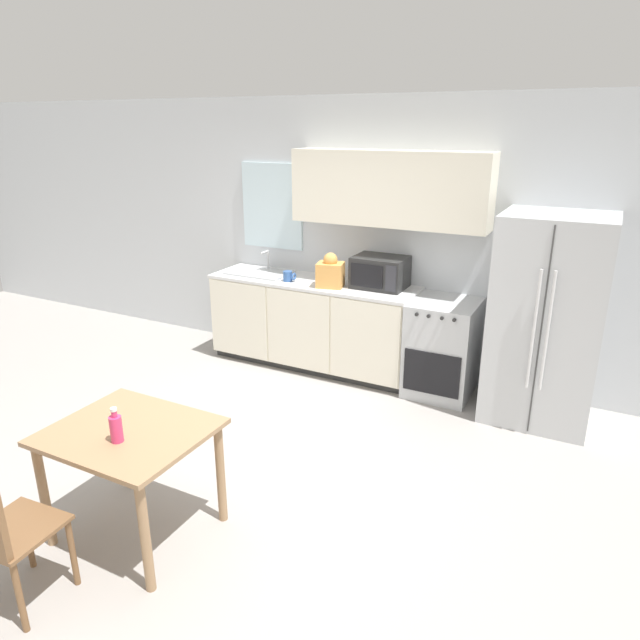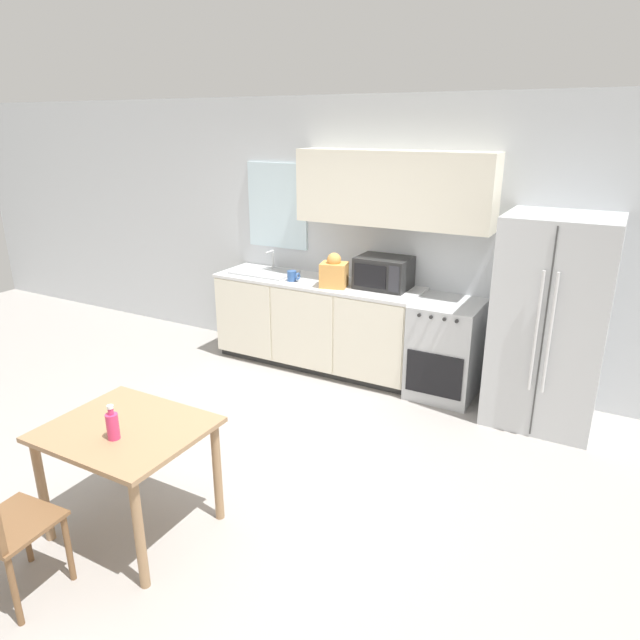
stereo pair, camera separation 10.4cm
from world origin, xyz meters
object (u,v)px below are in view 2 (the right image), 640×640
Objects in this scene: microwave at (384,272)px; drink_bottle at (113,425)px; coffee_mug at (293,276)px; dining_table at (128,444)px; refrigerator at (550,322)px; oven_range at (445,349)px.

microwave is 2.38× the size of drink_bottle.
coffee_mug is 2.75m from dining_table.
refrigerator is 13.67× the size of coffee_mug.
microwave is at bearing 13.30° from coffee_mug.
coffee_mug is (-0.90, -0.21, -0.10)m from microwave.
refrigerator is 8.34× the size of drink_bottle.
refrigerator is 3.50× the size of microwave.
refrigerator is at bearing -5.75° from microwave.
microwave reaches higher than dining_table.
drink_bottle is (-0.39, -3.02, -0.27)m from microwave.
drink_bottle is at bearing -70.65° from dining_table.
microwave is at bearing 81.44° from dining_table.
refrigerator reaches higher than oven_range.
drink_bottle is (-1.95, -2.86, -0.07)m from refrigerator.
oven_range is at bearing 68.21° from dining_table.
dining_table is at bearing -111.79° from oven_range.
drink_bottle reaches higher than oven_range.
drink_bottle is at bearing -79.75° from coffee_mug.
drink_bottle is at bearing -124.27° from refrigerator.
drink_bottle is (0.04, -0.12, 0.21)m from dining_table.
drink_bottle is at bearing -110.20° from oven_range.
microwave reaches higher than oven_range.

